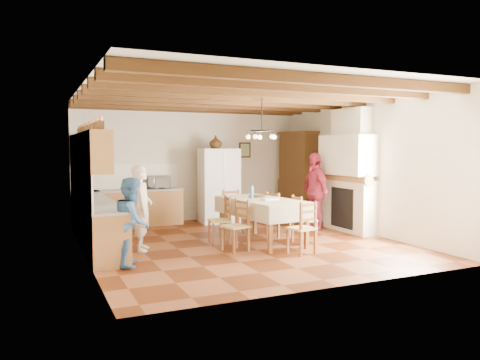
{
  "coord_description": "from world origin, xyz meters",
  "views": [
    {
      "loc": [
        -3.81,
        -8.49,
        1.92
      ],
      "look_at": [
        0.1,
        0.3,
        1.25
      ],
      "focal_mm": 35.0,
      "sensor_mm": 36.0,
      "label": 1
    }
  ],
  "objects_px": {
    "person_man": "(142,208)",
    "person_woman_blue": "(132,222)",
    "chair_right_near": "(304,219)",
    "chair_end_far": "(233,211)",
    "refrigerator": "(219,186)",
    "dining_table": "(262,203)",
    "person_woman_red": "(315,191)",
    "chair_left_far": "(219,220)",
    "chair_right_far": "(278,214)",
    "chair_left_near": "(235,225)",
    "hutch": "(299,175)",
    "chair_end_near": "(301,227)",
    "microwave": "(159,182)"
  },
  "relations": [
    {
      "from": "person_man",
      "to": "person_woman_blue",
      "type": "xyz_separation_m",
      "value": [
        -0.38,
        -1.05,
        -0.08
      ]
    },
    {
      "from": "chair_right_near",
      "to": "chair_end_far",
      "type": "xyz_separation_m",
      "value": [
        -0.89,
        1.6,
        0.0
      ]
    },
    {
      "from": "refrigerator",
      "to": "chair_end_far",
      "type": "bearing_deg",
      "value": -94.54
    },
    {
      "from": "dining_table",
      "to": "person_woman_red",
      "type": "relative_size",
      "value": 1.19
    },
    {
      "from": "chair_left_far",
      "to": "person_man",
      "type": "distance_m",
      "value": 1.59
    },
    {
      "from": "chair_left_far",
      "to": "chair_right_far",
      "type": "xyz_separation_m",
      "value": [
        1.46,
        0.22,
        0.0
      ]
    },
    {
      "from": "dining_table",
      "to": "chair_end_far",
      "type": "bearing_deg",
      "value": 94.3
    },
    {
      "from": "chair_left_near",
      "to": "person_man",
      "type": "height_order",
      "value": "person_man"
    },
    {
      "from": "chair_right_far",
      "to": "refrigerator",
      "type": "bearing_deg",
      "value": -2.73
    },
    {
      "from": "chair_right_far",
      "to": "person_man",
      "type": "distance_m",
      "value": 3.05
    },
    {
      "from": "chair_right_far",
      "to": "person_man",
      "type": "bearing_deg",
      "value": 79.73
    },
    {
      "from": "hutch",
      "to": "person_man",
      "type": "distance_m",
      "value": 5.24
    },
    {
      "from": "chair_right_far",
      "to": "chair_left_near",
      "type": "bearing_deg",
      "value": 109.07
    },
    {
      "from": "refrigerator",
      "to": "chair_right_near",
      "type": "relative_size",
      "value": 1.97
    },
    {
      "from": "refrigerator",
      "to": "chair_end_near",
      "type": "bearing_deg",
      "value": -84.13
    },
    {
      "from": "hutch",
      "to": "person_woman_blue",
      "type": "distance_m",
      "value": 6.09
    },
    {
      "from": "dining_table",
      "to": "chair_end_near",
      "type": "distance_m",
      "value": 1.23
    },
    {
      "from": "person_woman_red",
      "to": "chair_left_near",
      "type": "bearing_deg",
      "value": -58.69
    },
    {
      "from": "hutch",
      "to": "person_woman_red",
      "type": "distance_m",
      "value": 1.74
    },
    {
      "from": "chair_left_far",
      "to": "microwave",
      "type": "relative_size",
      "value": 1.71
    },
    {
      "from": "chair_left_near",
      "to": "hutch",
      "type": "bearing_deg",
      "value": 118.48
    },
    {
      "from": "person_man",
      "to": "hutch",
      "type": "bearing_deg",
      "value": -49.37
    },
    {
      "from": "hutch",
      "to": "person_woman_blue",
      "type": "bearing_deg",
      "value": -150.92
    },
    {
      "from": "chair_left_near",
      "to": "chair_end_near",
      "type": "xyz_separation_m",
      "value": [
        1.01,
        -0.69,
        0.0
      ]
    },
    {
      "from": "chair_end_near",
      "to": "chair_right_far",
      "type": "bearing_deg",
      "value": -117.57
    },
    {
      "from": "hutch",
      "to": "chair_left_near",
      "type": "height_order",
      "value": "hutch"
    },
    {
      "from": "chair_end_far",
      "to": "person_woman_blue",
      "type": "height_order",
      "value": "person_woman_blue"
    },
    {
      "from": "hutch",
      "to": "person_man",
      "type": "relative_size",
      "value": 1.47
    },
    {
      "from": "refrigerator",
      "to": "chair_end_far",
      "type": "distance_m",
      "value": 1.62
    },
    {
      "from": "hutch",
      "to": "chair_end_far",
      "type": "relative_size",
      "value": 2.44
    },
    {
      "from": "hutch",
      "to": "chair_end_near",
      "type": "height_order",
      "value": "hutch"
    },
    {
      "from": "hutch",
      "to": "chair_end_far",
      "type": "distance_m",
      "value": 2.83
    },
    {
      "from": "chair_end_near",
      "to": "microwave",
      "type": "height_order",
      "value": "microwave"
    },
    {
      "from": "chair_right_far",
      "to": "person_woman_blue",
      "type": "height_order",
      "value": "person_woman_blue"
    },
    {
      "from": "person_woman_blue",
      "to": "chair_end_far",
      "type": "bearing_deg",
      "value": -36.35
    },
    {
      "from": "dining_table",
      "to": "chair_right_far",
      "type": "distance_m",
      "value": 0.9
    },
    {
      "from": "chair_right_far",
      "to": "microwave",
      "type": "xyz_separation_m",
      "value": [
        -1.98,
        2.57,
        0.57
      ]
    },
    {
      "from": "chair_right_far",
      "to": "chair_end_far",
      "type": "distance_m",
      "value": 1.06
    },
    {
      "from": "chair_right_near",
      "to": "hutch",
      "type": "bearing_deg",
      "value": -25.7
    },
    {
      "from": "person_man",
      "to": "person_woman_blue",
      "type": "relative_size",
      "value": 1.11
    },
    {
      "from": "person_man",
      "to": "microwave",
      "type": "xyz_separation_m",
      "value": [
        1.05,
        2.83,
        0.26
      ]
    },
    {
      "from": "person_woman_red",
      "to": "chair_end_far",
      "type": "bearing_deg",
      "value": -97.54
    },
    {
      "from": "hutch",
      "to": "chair_left_far",
      "type": "bearing_deg",
      "value": -148.81
    },
    {
      "from": "hutch",
      "to": "chair_left_far",
      "type": "relative_size",
      "value": 2.44
    },
    {
      "from": "refrigerator",
      "to": "chair_end_near",
      "type": "height_order",
      "value": "refrigerator"
    },
    {
      "from": "hutch",
      "to": "microwave",
      "type": "relative_size",
      "value": 4.18
    },
    {
      "from": "dining_table",
      "to": "chair_end_far",
      "type": "height_order",
      "value": "chair_end_far"
    },
    {
      "from": "chair_left_far",
      "to": "person_woman_red",
      "type": "bearing_deg",
      "value": 109.82
    },
    {
      "from": "chair_right_far",
      "to": "chair_left_far",
      "type": "bearing_deg",
      "value": 83.58
    },
    {
      "from": "microwave",
      "to": "person_woman_red",
      "type": "bearing_deg",
      "value": -27.5
    }
  ]
}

